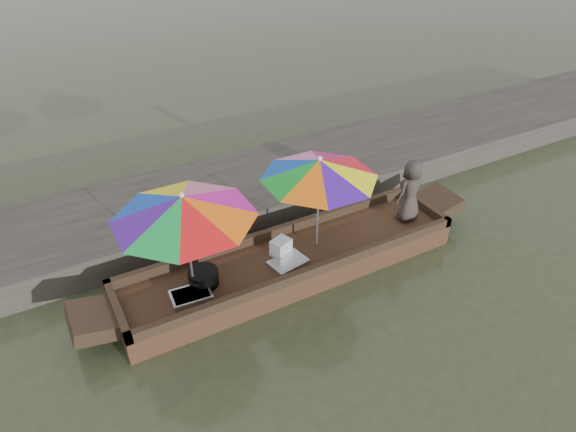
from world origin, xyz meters
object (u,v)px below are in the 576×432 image
supply_bag (281,247)px  boat_hull (291,264)px  umbrella_bow (188,244)px  tray_scallop (288,262)px  vendor (410,191)px  cooking_pot (203,277)px  umbrella_stern (318,204)px  charcoal_grill (200,282)px  tray_crayfish (191,296)px

supply_bag → boat_hull: bearing=-36.8°
supply_bag → umbrella_bow: 1.56m
tray_scallop → vendor: size_ratio=0.50×
boat_hull → cooking_pot: 1.41m
umbrella_stern → charcoal_grill: bearing=180.0°
charcoal_grill → umbrella_bow: 0.71m
charcoal_grill → umbrella_bow: (-0.10, -0.00, 0.70)m
umbrella_bow → umbrella_stern: 1.99m
tray_scallop → charcoal_grill: 1.31m
umbrella_bow → cooking_pot: bearing=9.7°
tray_crayfish → umbrella_stern: 2.22m
boat_hull → vendor: 2.27m
vendor → charcoal_grill: bearing=-11.3°
umbrella_stern → umbrella_bow: bearing=180.0°
boat_hull → umbrella_bow: umbrella_bow is taller
cooking_pot → umbrella_stern: (1.83, -0.03, 0.66)m
tray_scallop → umbrella_bow: size_ratio=0.29×
charcoal_grill → supply_bag: size_ratio=1.07×
tray_scallop → umbrella_stern: umbrella_stern is taller
cooking_pot → charcoal_grill: cooking_pot is taller
cooking_pot → supply_bag: size_ratio=1.52×
tray_scallop → charcoal_grill: bearing=172.8°
tray_crayfish → umbrella_stern: size_ratio=0.32×
boat_hull → umbrella_stern: 1.05m
boat_hull → umbrella_stern: size_ratio=3.11×
charcoal_grill → umbrella_bow: umbrella_bow is taller
cooking_pot → umbrella_stern: bearing=-0.8°
umbrella_bow → supply_bag: bearing=3.8°
cooking_pot → vendor: 3.56m
charcoal_grill → umbrella_stern: (1.89, -0.00, 0.70)m
tray_scallop → supply_bag: bearing=85.6°
supply_bag → umbrella_bow: umbrella_bow is taller
supply_bag → charcoal_grill: bearing=-176.0°
tray_scallop → umbrella_bow: 1.59m
tray_crayfish → umbrella_bow: bearing=58.8°
charcoal_grill → umbrella_bow: size_ratio=0.16×
tray_crayfish → umbrella_bow: 0.76m
cooking_pot → umbrella_bow: 0.68m
cooking_pot → umbrella_bow: bearing=-170.3°
cooking_pot → boat_hull: bearing=-1.1°
boat_hull → cooking_pot: (-1.38, 0.03, 0.29)m
vendor → boat_hull: bearing=-12.0°
charcoal_grill → tray_scallop: bearing=-7.2°
tray_scallop → charcoal_grill: charcoal_grill is taller
cooking_pot → umbrella_stern: size_ratio=0.25×
tray_crayfish → umbrella_bow: umbrella_bow is taller
boat_hull → tray_scallop: bearing=-131.4°
boat_hull → supply_bag: bearing=143.2°
cooking_pot → charcoal_grill: size_ratio=1.42×
umbrella_stern → tray_crayfish: bearing=-175.2°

